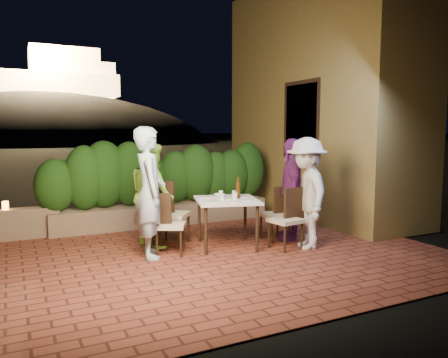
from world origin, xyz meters
TOP-DOWN VIEW (x-y plane):
  - ground at (0.00, 0.00)m, footprint 400.00×400.00m
  - terrace_floor at (0.00, 0.50)m, footprint 7.00×6.00m
  - building_wall at (3.60, 2.00)m, footprint 1.60×5.00m
  - window_pane at (2.82, 1.50)m, footprint 0.08×1.00m
  - window_frame at (2.81, 1.50)m, footprint 0.06×1.15m
  - planter at (0.20, 2.30)m, footprint 4.20×0.55m
  - hedge at (0.20, 2.30)m, footprint 4.00×0.70m
  - hill at (2.00, 60.00)m, footprint 52.00×40.00m
  - fortress at (2.00, 60.00)m, footprint 26.00×8.00m
  - dining_table at (0.55, 0.30)m, footprint 1.14×1.14m
  - plate_nw at (0.25, 0.13)m, footprint 0.20×0.20m
  - plate_sw at (0.33, 0.59)m, footprint 0.21×0.21m
  - plate_ne at (0.77, 0.03)m, footprint 0.20×0.20m
  - plate_se at (0.85, 0.41)m, footprint 0.23×0.23m
  - plate_centre at (0.53, 0.31)m, footprint 0.25×0.25m
  - plate_front at (0.53, -0.05)m, footprint 0.22×0.22m
  - glass_nw at (0.43, 0.20)m, footprint 0.06×0.06m
  - glass_sw at (0.54, 0.47)m, footprint 0.07×0.07m
  - glass_ne at (0.64, 0.19)m, footprint 0.07×0.07m
  - glass_se at (0.73, 0.39)m, footprint 0.07×0.07m
  - beer_bottle at (0.74, 0.29)m, footprint 0.06×0.06m
  - bowl at (0.57, 0.60)m, footprint 0.18×0.18m
  - chair_left_front at (-0.37, 0.29)m, footprint 0.56×0.56m
  - chair_left_back at (-0.15, 0.80)m, footprint 0.66×0.66m
  - chair_right_front at (1.30, -0.19)m, footprint 0.49×0.49m
  - chair_right_back at (1.46, 0.35)m, footprint 0.41×0.41m
  - diner_blue at (-0.66, 0.31)m, footprint 0.56×0.75m
  - diner_green at (-0.46, 0.85)m, footprint 0.64×0.81m
  - diner_white at (1.62, -0.28)m, footprint 0.93×1.24m
  - diner_purple at (1.72, 0.26)m, footprint 0.85×1.05m
  - parapet_lamp at (-2.52, 2.30)m, footprint 0.10×0.10m

SIDE VIEW (x-z plane):
  - hill at x=2.00m, z-range -15.00..7.00m
  - terrace_floor at x=0.00m, z-range -0.15..0.00m
  - ground at x=0.00m, z-range -0.02..-0.02m
  - planter at x=0.20m, z-range 0.00..0.40m
  - dining_table at x=0.55m, z-range 0.00..0.75m
  - chair_right_back at x=1.46m, z-range 0.00..0.87m
  - chair_left_front at x=-0.37m, z-range 0.00..0.90m
  - chair_right_front at x=1.30m, z-range 0.00..0.93m
  - chair_left_back at x=-0.15m, z-range 0.00..1.01m
  - parapet_lamp at x=-2.52m, z-range 0.50..0.64m
  - plate_nw at x=0.25m, z-range 0.75..0.76m
  - plate_ne at x=0.77m, z-range 0.75..0.76m
  - plate_sw at x=0.33m, z-range 0.75..0.76m
  - plate_front at x=0.53m, z-range 0.75..0.76m
  - plate_se at x=0.85m, z-range 0.75..0.76m
  - plate_centre at x=0.53m, z-range 0.75..0.76m
  - bowl at x=0.57m, z-range 0.75..0.79m
  - glass_nw at x=0.43m, z-range 0.75..0.85m
  - glass_se at x=0.73m, z-range 0.75..0.86m
  - glass_sw at x=0.54m, z-range 0.75..0.86m
  - glass_ne at x=0.64m, z-range 0.75..0.87m
  - diner_green at x=-0.46m, z-range 0.00..1.63m
  - diner_purple at x=1.72m, z-range 0.00..1.68m
  - diner_white at x=1.62m, z-range 0.00..1.70m
  - beer_bottle at x=0.74m, z-range 0.75..1.08m
  - diner_blue at x=-0.66m, z-range 0.00..1.86m
  - hedge at x=0.20m, z-range 0.40..1.50m
  - window_pane at x=2.82m, z-range 1.30..2.70m
  - window_frame at x=2.81m, z-range 1.23..2.77m
  - building_wall at x=3.60m, z-range 0.00..5.00m
  - fortress at x=2.00m, z-range 6.50..14.50m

